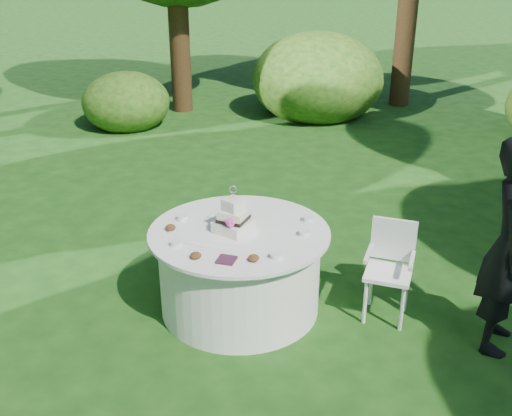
{
  "coord_description": "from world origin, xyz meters",
  "views": [
    {
      "loc": [
        1.46,
        -4.35,
        3.02
      ],
      "look_at": [
        0.15,
        0.0,
        1.0
      ],
      "focal_mm": 42.0,
      "sensor_mm": 36.0,
      "label": 1
    }
  ],
  "objects_px": {
    "chair": "(390,262)",
    "napkins": "(226,260)",
    "cake": "(233,219)",
    "table": "(240,269)",
    "guest": "(511,247)"
  },
  "relations": [
    {
      "from": "table",
      "to": "napkins",
      "type": "bearing_deg",
      "value": -82.31
    },
    {
      "from": "napkins",
      "to": "chair",
      "type": "distance_m",
      "value": 1.48
    },
    {
      "from": "napkins",
      "to": "guest",
      "type": "bearing_deg",
      "value": 17.17
    },
    {
      "from": "chair",
      "to": "napkins",
      "type": "bearing_deg",
      "value": -145.35
    },
    {
      "from": "napkins",
      "to": "guest",
      "type": "height_order",
      "value": "guest"
    },
    {
      "from": "guest",
      "to": "cake",
      "type": "height_order",
      "value": "guest"
    },
    {
      "from": "napkins",
      "to": "table",
      "type": "bearing_deg",
      "value": 97.69
    },
    {
      "from": "chair",
      "to": "table",
      "type": "bearing_deg",
      "value": -167.04
    },
    {
      "from": "cake",
      "to": "chair",
      "type": "bearing_deg",
      "value": 13.54
    },
    {
      "from": "napkins",
      "to": "cake",
      "type": "bearing_deg",
      "value": 102.6
    },
    {
      "from": "table",
      "to": "chair",
      "type": "relative_size",
      "value": 1.79
    },
    {
      "from": "table",
      "to": "cake",
      "type": "bearing_deg",
      "value": -150.79
    },
    {
      "from": "napkins",
      "to": "chair",
      "type": "bearing_deg",
      "value": 34.65
    },
    {
      "from": "table",
      "to": "cake",
      "type": "xyz_separation_m",
      "value": [
        -0.04,
        -0.02,
        0.5
      ]
    },
    {
      "from": "napkins",
      "to": "table",
      "type": "xyz_separation_m",
      "value": [
        -0.07,
        0.53,
        -0.39
      ]
    }
  ]
}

